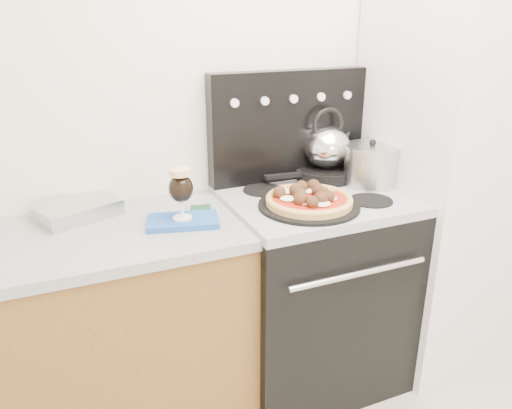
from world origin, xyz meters
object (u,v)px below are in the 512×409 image
stove_body (311,293)px  stock_pot (371,166)px  pizza (309,198)px  pizza_pan (309,205)px  fridge (447,172)px  beer_glass (181,194)px  skillet (325,173)px  base_cabinet (58,351)px  oven_mitt (183,221)px  tea_kettle (327,143)px

stove_body → stock_pot: bearing=7.1°
pizza → pizza_pan: bearing=0.0°
fridge → pizza: size_ratio=5.45×
beer_glass → pizza_pan: size_ratio=0.49×
beer_glass → skillet: 0.80m
base_cabinet → pizza: size_ratio=4.16×
base_cabinet → beer_glass: bearing=-6.0°
pizza → stock_pot: bearing=20.0°
fridge → skillet: 0.58m
skillet → pizza_pan: bearing=-130.3°
oven_mitt → pizza_pan: size_ratio=0.65×
pizza_pan → skillet: bearing=49.7°
fridge → tea_kettle: size_ratio=7.96×
pizza_pan → skillet: (0.26, 0.30, 0.02)m
beer_glass → stock_pot: size_ratio=0.84×
pizza → fridge: bearing=5.9°
skillet → stock_pot: size_ratio=1.18×
stove_body → oven_mitt: 0.76m
fridge → pizza_pan: 0.80m
beer_glass → pizza: bearing=-8.7°
fridge → pizza_pan: (-0.79, -0.08, -0.02)m
stock_pot → stove_body: bearing=-172.9°
base_cabinet → fridge: size_ratio=0.76×
tea_kettle → stock_pot: 0.23m
stove_body → oven_mitt: (-0.60, -0.03, 0.47)m
pizza → stock_pot: (0.40, 0.14, 0.05)m
base_cabinet → stock_pot: (1.41, 0.01, 0.58)m
base_cabinet → pizza: 1.15m
fridge → oven_mitt: fridge is taller
pizza_pan → stock_pot: size_ratio=1.73×
pizza → tea_kettle: (0.26, 0.30, 0.13)m
base_cabinet → tea_kettle: tea_kettle is taller
fridge → pizza_pan: size_ratio=4.61×
pizza → stock_pot: size_ratio=1.46×
tea_kettle → fridge: bearing=-23.7°
fridge → beer_glass: bearing=-179.8°
fridge → beer_glass: fridge is taller
oven_mitt → skillet: 0.79m
base_cabinet → pizza: bearing=-7.4°
stove_body → beer_glass: size_ratio=4.39×
fridge → tea_kettle: bearing=157.7°
base_cabinet → beer_glass: (0.51, -0.05, 0.59)m
stock_pot → tea_kettle: bearing=131.5°
beer_glass → pizza_pan: beer_glass is taller
oven_mitt → tea_kettle: bearing=16.4°
stove_body → tea_kettle: tea_kettle is taller
skillet → stock_pot: 0.22m
oven_mitt → tea_kettle: size_ratio=1.13×
base_cabinet → oven_mitt: bearing=-6.0°
fridge → pizza: (-0.79, -0.08, 0.01)m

